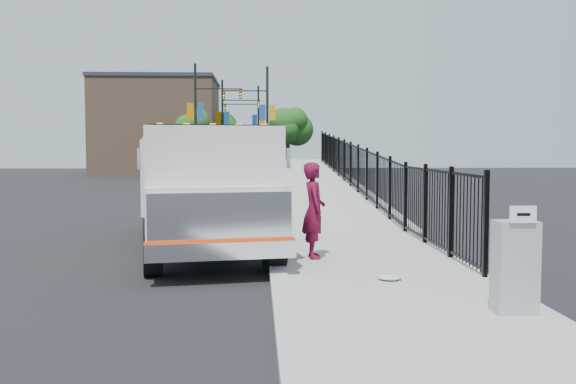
{
  "coord_description": "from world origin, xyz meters",
  "views": [
    {
      "loc": [
        -0.36,
        -12.75,
        2.35
      ],
      "look_at": [
        0.34,
        2.0,
        1.32
      ],
      "focal_mm": 40.0,
      "sensor_mm": 36.0,
      "label": 1
    }
  ],
  "objects": [
    {
      "name": "ramp",
      "position": [
        2.12,
        16.0,
        0.0
      ],
      "size": [
        3.95,
        24.06,
        3.19
      ],
      "primitive_type": "cube",
      "rotation": [
        0.06,
        0.0,
        0.0
      ],
      "color": "#9E998E",
      "rests_on": "ground"
    },
    {
      "name": "tree_1",
      "position": [
        2.16,
        40.28,
        3.94
      ],
      "size": [
        2.51,
        2.51,
        5.26
      ],
      "color": "#382314",
      "rests_on": "ground"
    },
    {
      "name": "truck",
      "position": [
        -1.66,
        1.94,
        1.57
      ],
      "size": [
        3.96,
        8.49,
        2.8
      ],
      "rotation": [
        0.0,
        0.0,
        0.17
      ],
      "color": "black",
      "rests_on": "ground"
    },
    {
      "name": "light_pole_3",
      "position": [
        -0.56,
        46.64,
        4.36
      ],
      "size": [
        3.77,
        0.22,
        8.0
      ],
      "color": "black",
      "rests_on": "ground"
    },
    {
      "name": "worker",
      "position": [
        0.77,
        0.05,
        1.09
      ],
      "size": [
        0.5,
        0.73,
        1.94
      ],
      "primitive_type": "imported",
      "rotation": [
        0.0,
        0.0,
        1.63
      ],
      "color": "#5D0A25",
      "rests_on": "sidewalk"
    },
    {
      "name": "light_pole_2",
      "position": [
        -2.98,
        41.68,
        4.36
      ],
      "size": [
        3.78,
        0.22,
        8.0
      ],
      "color": "black",
      "rests_on": "ground"
    },
    {
      "name": "utility_cabinet",
      "position": [
        3.1,
        -4.36,
        0.75
      ],
      "size": [
        0.55,
        0.4,
        1.25
      ],
      "primitive_type": "cube",
      "color": "gray",
      "rests_on": "sidewalk"
    },
    {
      "name": "sidewalk",
      "position": [
        1.93,
        -2.0,
        0.06
      ],
      "size": [
        3.55,
        12.0,
        0.12
      ],
      "primitive_type": "cube",
      "color": "#9E998E",
      "rests_on": "ground"
    },
    {
      "name": "tree_2",
      "position": [
        -3.6,
        47.5,
        3.96
      ],
      "size": [
        2.83,
        2.83,
        5.42
      ],
      "color": "#382314",
      "rests_on": "ground"
    },
    {
      "name": "light_pole_1",
      "position": [
        0.05,
        32.58,
        4.36
      ],
      "size": [
        3.77,
        0.22,
        8.0
      ],
      "color": "black",
      "rests_on": "ground"
    },
    {
      "name": "arrow_sign",
      "position": [
        3.1,
        -4.58,
        1.48
      ],
      "size": [
        0.35,
        0.04,
        0.22
      ],
      "primitive_type": "cube",
      "color": "white",
      "rests_on": "utility_cabinet"
    },
    {
      "name": "ground",
      "position": [
        0.0,
        0.0,
        0.0
      ],
      "size": [
        120.0,
        120.0,
        0.0
      ],
      "primitive_type": "plane",
      "color": "black",
      "rests_on": "ground"
    },
    {
      "name": "tree_0",
      "position": [
        -4.95,
        36.37,
        3.91
      ],
      "size": [
        2.22,
        2.22,
        5.11
      ],
      "color": "#382314",
      "rests_on": "ground"
    },
    {
      "name": "iron_fence",
      "position": [
        3.55,
        12.0,
        0.9
      ],
      "size": [
        0.1,
        28.0,
        1.8
      ],
      "primitive_type": "cube",
      "color": "black",
      "rests_on": "ground"
    },
    {
      "name": "building",
      "position": [
        -9.0,
        44.0,
        4.0
      ],
      "size": [
        10.0,
        10.0,
        8.0
      ],
      "primitive_type": "cube",
      "color": "#8C664C",
      "rests_on": "ground"
    },
    {
      "name": "curb",
      "position": [
        0.0,
        -2.0,
        0.08
      ],
      "size": [
        0.3,
        12.0,
        0.16
      ],
      "primitive_type": "cube",
      "color": "#ADAAA3",
      "rests_on": "ground"
    },
    {
      "name": "debris",
      "position": [
        1.86,
        -2.16,
        0.17
      ],
      "size": [
        0.41,
        0.41,
        0.1
      ],
      "primitive_type": "ellipsoid",
      "color": "silver",
      "rests_on": "sidewalk"
    },
    {
      "name": "light_pole_0",
      "position": [
        -4.23,
        31.18,
        4.36
      ],
      "size": [
        3.77,
        0.22,
        8.0
      ],
      "color": "black",
      "rests_on": "ground"
    }
  ]
}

